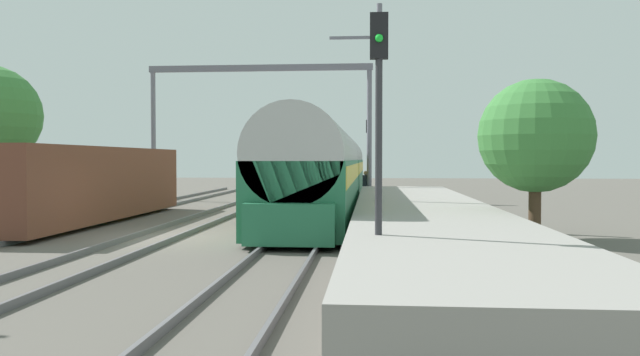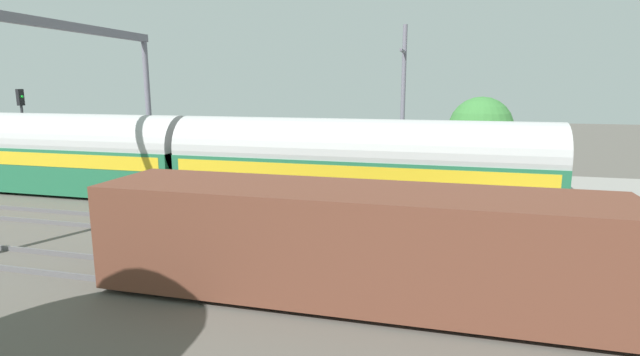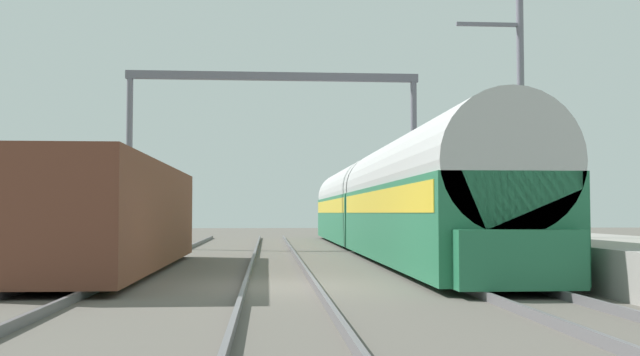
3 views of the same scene
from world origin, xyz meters
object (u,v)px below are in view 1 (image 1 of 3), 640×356
Objects in this scene: passenger_train at (331,167)px; railway_signal_near at (379,111)px; railway_signal_far at (369,147)px; freight_car at (87,184)px; catenary_gantry at (260,103)px; person_crossing at (366,183)px.

passenger_train is 20.07m from railway_signal_near.
railway_signal_far is at bearing 90.65° from railway_signal_near.
catenary_gantry is (4.34, 12.76, 4.20)m from freight_car.
passenger_train is at bearing -99.77° from railway_signal_far.
railway_signal_near is (2.27, -19.90, 1.40)m from passenger_train.
railway_signal_near is 31.04m from railway_signal_far.
person_crossing is at bearing -90.90° from railway_signal_far.
passenger_train reaches higher than person_crossing.
passenger_train is 2.53× the size of freight_car.
railway_signal_far is at bearing 19.32° from person_crossing.
freight_car is 7.51× the size of person_crossing.
catenary_gantry is (-4.34, 3.18, 3.70)m from passenger_train.
freight_car is 2.52× the size of railway_signal_far.
railway_signal_far is (1.92, 11.14, 1.32)m from passenger_train.
passenger_train reaches higher than freight_car.
railway_signal_far reaches higher than person_crossing.
freight_car is at bearing -108.80° from catenary_gantry.
freight_car is 23.34m from railway_signal_far.
catenary_gantry is (-6.14, -0.19, 4.65)m from person_crossing.
catenary_gantry is (-6.26, -7.96, 2.38)m from railway_signal_far.
catenary_gantry is at bearing 71.20° from freight_car.
person_crossing is at bearing 1.79° from catenary_gantry.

